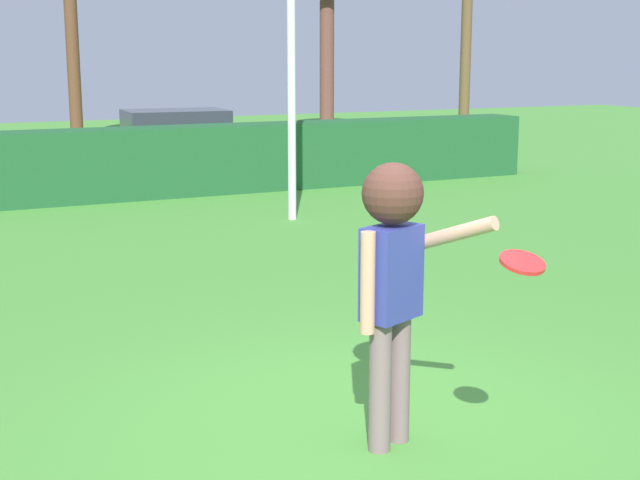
% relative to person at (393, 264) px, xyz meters
% --- Properties ---
extents(ground_plane, '(60.00, 60.00, 0.00)m').
position_rel_person_xyz_m(ground_plane, '(-0.02, 0.30, -1.19)').
color(ground_plane, '#478D35').
extents(person, '(0.75, 0.65, 1.81)m').
position_rel_person_xyz_m(person, '(0.00, 0.00, 0.00)').
color(person, '#786063').
rests_on(person, ground).
extents(frisbee, '(0.25, 0.24, 0.10)m').
position_rel_person_xyz_m(frisbee, '(0.29, -0.87, 0.16)').
color(frisbee, red).
extents(lamppost, '(0.24, 0.24, 5.60)m').
position_rel_person_xyz_m(lamppost, '(2.76, 7.64, 1.92)').
color(lamppost, silver).
rests_on(lamppost, ground).
extents(hedge_row, '(18.23, 0.90, 1.21)m').
position_rel_person_xyz_m(hedge_row, '(-0.02, 10.78, -0.58)').
color(hedge_row, '#1D532A').
rests_on(hedge_row, ground).
extents(parked_car_green, '(4.31, 2.05, 1.25)m').
position_rel_person_xyz_m(parked_car_green, '(3.18, 14.88, -0.50)').
color(parked_car_green, '#1E6633').
rests_on(parked_car_green, ground).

